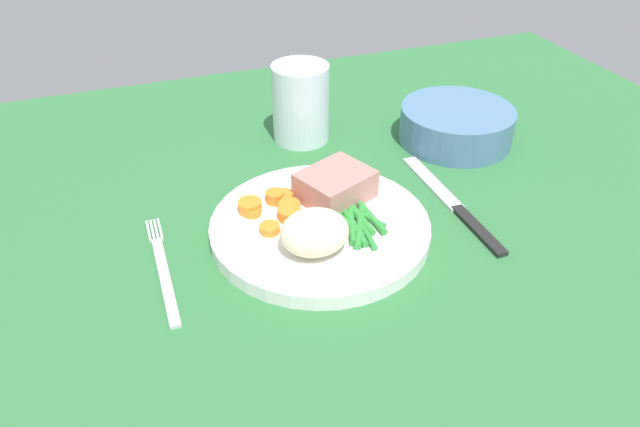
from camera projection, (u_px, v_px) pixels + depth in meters
dining_table at (327, 226)px, 64.46cm from camera, size 120.00×90.00×2.00cm
dinner_plate at (320, 227)px, 61.31cm from camera, size 23.02×23.02×1.60cm
meat_portion at (335, 185)px, 63.57cm from camera, size 9.21×8.50×3.17cm
mashed_potatoes at (315, 232)px, 55.89cm from camera, size 6.75×5.95×4.14cm
carrot_slices at (273, 208)px, 61.89cm from camera, size 6.42×7.15×1.28cm
green_beans at (355, 221)px, 60.20cm from camera, size 5.88×9.14×0.83cm
fork at (163, 269)px, 56.86cm from camera, size 1.44×16.60×0.40cm
knife at (453, 204)px, 65.88cm from camera, size 1.70×20.50×0.64cm
water_glass at (301, 108)px, 76.59cm from camera, size 7.45×7.45×10.24cm
salad_bowl at (456, 123)px, 77.04cm from camera, size 14.85×14.85×4.70cm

